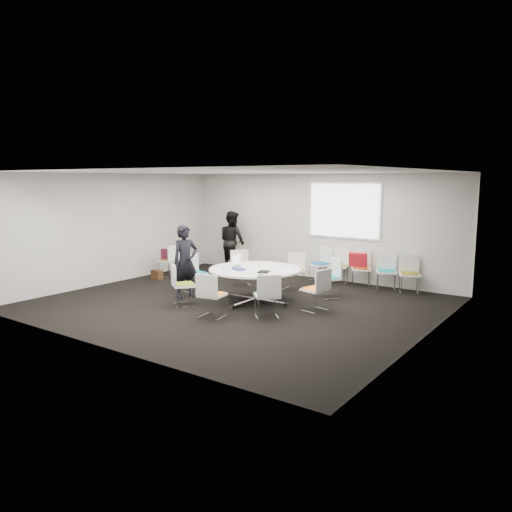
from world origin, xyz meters
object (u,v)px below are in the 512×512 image
Objects in this scene: chair_back_e at (409,281)px; chair_ring_e at (195,281)px; maroon_bag at (168,254)px; chair_ring_d at (241,275)px; chair_ring_h at (267,304)px; chair_back_d at (386,278)px; chair_back_b at (338,273)px; chair_person_back at (236,261)px; conference_table at (255,278)px; chair_back_c at (361,275)px; person_main at (185,262)px; chair_back_a at (320,271)px; chair_ring_f at (183,293)px; chair_ring_c at (293,279)px; person_back at (232,241)px; chair_ring_g at (212,304)px; brown_bag at (157,274)px; cup at (258,264)px; chair_spare_left at (169,266)px; chair_ring_a at (316,298)px; chair_ring_b at (328,286)px; laptop at (238,267)px.

chair_ring_e is at bearing 10.08° from chair_back_e.
chair_ring_e is 2.20× the size of maroon_bag.
chair_back_e is (3.71, 1.64, 0.00)m from chair_ring_d.
chair_ring_h is 3.86m from chair_back_d.
chair_back_b and chair_person_back have the same top height.
chair_back_d is 0.57m from chair_back_e.
chair_back_c is (1.25, 2.80, -0.24)m from conference_table.
chair_back_a is at bearing -5.00° from person_main.
chair_ring_f is 0.92m from person_main.
chair_back_d is 1.00× the size of chair_person_back.
chair_ring_e is at bearing 35.22° from chair_ring_c.
person_back is at bearing 91.28° from chair_ring_h.
chair_ring_c is 1.00× the size of chair_ring_g.
brown_bag is at bearing 51.56° from chair_back_a.
conference_table is 2.27× the size of chair_person_back.
chair_person_back is 3.67m from cup.
chair_ring_e is at bearing 21.28° from chair_ring_d.
cup is at bearing 109.72° from conference_table.
cup is (1.58, 0.35, 0.50)m from chair_ring_e.
brown_bag is (-3.67, 2.05, -0.16)m from chair_ring_g.
cup is at bearing -3.97° from brown_bag.
chair_spare_left is 0.47m from brown_bag.
conference_table is 2.27× the size of chair_back_c.
chair_ring_f is at bearing 94.04° from chair_back_a.
maroon_bag is at bearing 73.79° from person_main.
chair_back_b is at bearing 30.45° from chair_ring_a.
chair_back_e is at bearing 165.29° from chair_back_b.
chair_ring_g is 9.78× the size of cup.
brown_bag is at bearing 0.63° from chair_back_c.
conference_table is 2.27× the size of chair_back_b.
chair_back_c is at bearing 64.09° from chair_ring_g.
chair_ring_h and chair_back_a have the same top height.
chair_ring_e is 5.04m from chair_back_e.
chair_ring_b is (-0.33, 1.20, 0.00)m from chair_ring_a.
chair_spare_left is 0.54× the size of person_main.
brown_bag is (-6.07, -2.25, -0.16)m from chair_back_e.
chair_back_a is at bearing -23.94° from chair_back_c.
chair_ring_a reaches higher than conference_table.
chair_back_a is 4.36m from brown_bag.
chair_ring_d is 1.83m from person_main.
chair_ring_d is 2.45m from brown_bag.
chair_back_b is 9.78× the size of cup.
chair_ring_c is at bearing 145.55° from chair_ring_e.
laptop is 3.33m from brown_bag.
chair_ring_d reaches higher than cup.
chair_back_c is at bearing 96.27° from chair_ring_f.
chair_back_c is at bearing -160.93° from person_back.
brown_bag is at bearing 97.93° from chair_ring_a.
chair_person_back is (-3.32, 0.00, 0.00)m from chair_back_b.
chair_back_b is at bearing 23.73° from maroon_bag.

